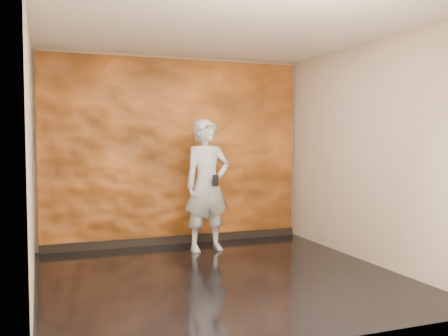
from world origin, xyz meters
TOP-DOWN VIEW (x-y plane):
  - room at (0.00, 0.00)m, footprint 4.02×4.02m
  - feature_wall at (0.00, 1.96)m, footprint 3.90×0.06m
  - baseboard at (0.00, 1.92)m, footprint 3.90×0.04m
  - man at (0.29, 1.32)m, footprint 0.72×0.51m
  - phone at (0.32, 1.08)m, footprint 0.09×0.04m

SIDE VIEW (x-z plane):
  - baseboard at x=0.00m, z-range 0.00..0.12m
  - man at x=0.29m, z-range 0.00..1.85m
  - phone at x=0.32m, z-range 0.93..1.09m
  - feature_wall at x=0.00m, z-range 0.00..2.75m
  - room at x=0.00m, z-range -0.01..2.81m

